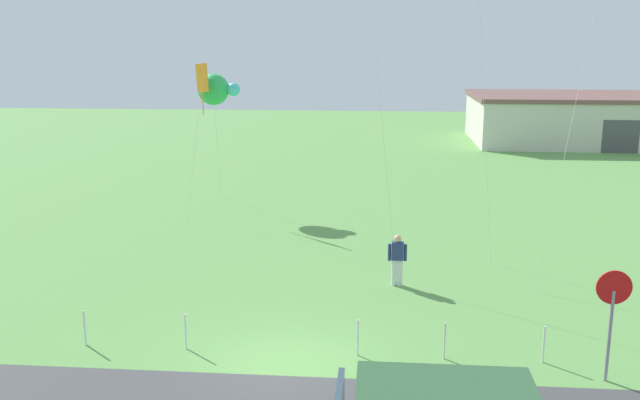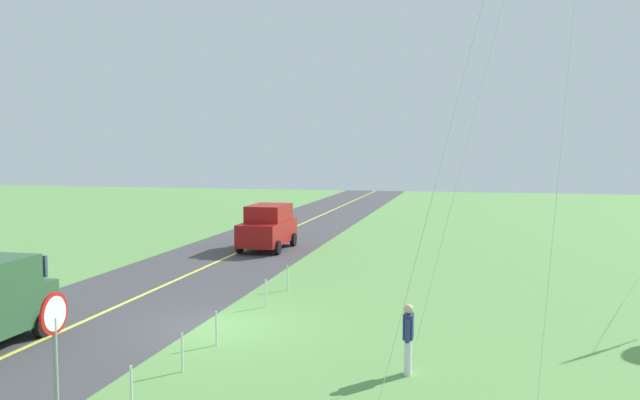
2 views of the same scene
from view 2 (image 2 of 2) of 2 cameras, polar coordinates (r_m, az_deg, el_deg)
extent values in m
cube|color=#60994C|center=(19.16, -9.16, -11.06)|extent=(120.00, 120.00, 0.10)
cube|color=#424244|center=(20.95, -19.49, -9.76)|extent=(120.00, 7.00, 0.00)
cube|color=#E5E04C|center=(20.95, -19.49, -9.75)|extent=(120.00, 0.16, 0.00)
cube|color=#334756|center=(19.99, -24.71, -5.22)|extent=(0.10, 1.62, 0.60)
cylinder|color=black|center=(19.39, -23.11, -9.99)|extent=(0.68, 0.22, 0.68)
cube|color=maroon|center=(32.82, -4.62, -2.80)|extent=(4.40, 1.90, 1.10)
cube|color=maroon|center=(32.95, -4.50, -1.11)|extent=(2.73, 1.75, 0.80)
cube|color=#334756|center=(31.92, -5.09, -1.30)|extent=(0.10, 1.62, 0.64)
cube|color=#334756|center=(34.49, -3.69, -0.85)|extent=(0.10, 1.62, 0.60)
cylinder|color=black|center=(31.27, -3.75, -4.18)|extent=(0.68, 0.22, 0.68)
cylinder|color=black|center=(31.87, -7.03, -4.04)|extent=(0.68, 0.22, 0.68)
cylinder|color=black|center=(33.99, -2.35, -3.47)|extent=(0.68, 0.22, 0.68)
cylinder|color=black|center=(34.54, -5.40, -3.36)|extent=(0.68, 0.22, 0.68)
cylinder|color=gray|center=(12.88, -22.12, -14.06)|extent=(0.08, 0.08, 2.10)
cylinder|color=red|center=(12.58, -22.28, -9.19)|extent=(0.76, 0.04, 0.76)
cylinder|color=white|center=(12.56, -22.18, -9.20)|extent=(0.62, 0.01, 0.62)
cylinder|color=silver|center=(15.29, 7.75, -13.30)|extent=(0.16, 0.16, 0.82)
cylinder|color=silver|center=(15.12, 7.68, -13.51)|extent=(0.16, 0.16, 0.82)
cube|color=navy|center=(15.01, 7.74, -10.90)|extent=(0.36, 0.22, 0.56)
cylinder|color=navy|center=(15.25, 7.83, -10.84)|extent=(0.10, 0.10, 0.52)
cylinder|color=navy|center=(14.79, 7.65, -11.33)|extent=(0.10, 0.10, 0.52)
sphere|color=#D8AD84|center=(14.91, 7.76, -9.46)|extent=(0.22, 0.22, 0.22)
cylinder|color=silver|center=(15.04, 13.13, 6.27)|extent=(1.26, 2.62, 11.14)
cylinder|color=silver|center=(9.21, 11.70, 7.58)|extent=(2.19, 2.81, 11.19)
cylinder|color=silver|center=(23.49, -2.86, -6.83)|extent=(0.05, 0.05, 0.90)
cylinder|color=silver|center=(21.12, -4.76, -8.14)|extent=(0.05, 0.05, 0.90)
cylinder|color=silver|center=(17.32, -9.07, -11.04)|extent=(0.05, 0.05, 0.90)
cylinder|color=silver|center=(15.53, -11.98, -12.93)|extent=(0.05, 0.05, 0.90)
cylinder|color=silver|center=(13.61, -16.20, -15.56)|extent=(0.05, 0.05, 0.90)
camera|label=1|loc=(26.63, -42.92, 8.23)|focal=39.50mm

